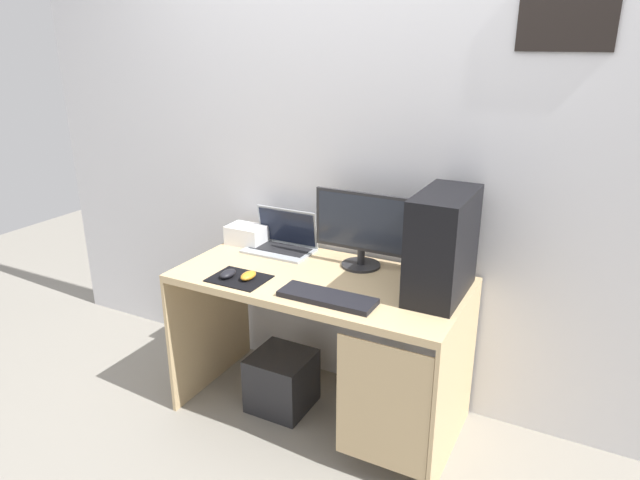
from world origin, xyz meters
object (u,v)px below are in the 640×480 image
mouse_right (228,274)px  subwoofer (282,381)px  pc_tower (443,245)px  projector (247,235)px  monitor (361,229)px  mouse_left (248,276)px  keyboard (327,298)px  laptop (282,242)px

mouse_right → subwoofer: mouse_right is taller
pc_tower → projector: 1.12m
monitor → mouse_left: 0.57m
pc_tower → keyboard: 0.53m
mouse_left → subwoofer: bearing=65.4°
keyboard → pc_tower: bearing=35.2°
mouse_left → subwoofer: size_ratio=0.33×
pc_tower → laptop: 0.91m
subwoofer → monitor: bearing=36.0°
laptop → mouse_left: bearing=-80.8°
laptop → mouse_right: bearing=-94.0°
monitor → mouse_right: bearing=-139.8°
projector → keyboard: projector is taller
keyboard → monitor: bearing=93.7°
monitor → keyboard: size_ratio=1.11×
monitor → laptop: monitor is taller
mouse_left → subwoofer: (0.07, 0.15, -0.63)m
keyboard → subwoofer: keyboard is taller
projector → subwoofer: bearing=-34.8°
monitor → mouse_right: 0.65m
keyboard → subwoofer: 0.73m
mouse_right → subwoofer: (0.16, 0.18, -0.63)m
laptop → projector: size_ratio=1.73×
mouse_left → projector: bearing=125.4°
laptop → subwoofer: bearing=-61.7°
mouse_right → laptop: bearing=86.0°
pc_tower → mouse_right: pc_tower is taller
projector → keyboard: size_ratio=0.48×
subwoofer → keyboard: bearing=-26.6°
laptop → projector: 0.22m
pc_tower → mouse_left: size_ratio=4.71×
laptop → projector: laptop is taller
pc_tower → mouse_right: size_ratio=4.71×
projector → mouse_left: projector is taller
monitor → laptop: size_ratio=1.35×
pc_tower → mouse_left: pc_tower is taller
projector → mouse_right: (0.19, -0.42, -0.03)m
monitor → keyboard: 0.44m
keyboard → mouse_right: (-0.51, -0.01, 0.01)m
projector → mouse_left: size_ratio=2.08×
monitor → subwoofer: bearing=-144.0°
monitor → laptop: (-0.45, 0.02, -0.15)m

